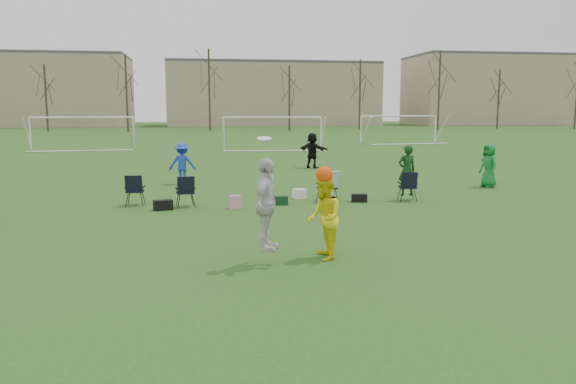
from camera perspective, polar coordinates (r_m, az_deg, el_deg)
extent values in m
plane|color=#274E18|center=(10.29, -1.05, -8.41)|extent=(260.00, 260.00, 0.00)
imported|color=#193DC2|center=(22.94, -10.69, 2.86)|extent=(1.11, 0.69, 1.65)
imported|color=#136F2E|center=(22.88, 19.73, 2.54)|extent=(0.68, 0.91, 1.68)
imported|color=black|center=(28.76, 2.49, 4.24)|extent=(1.55, 1.57, 1.80)
imported|color=silver|center=(10.60, -2.23, -1.29)|extent=(0.78, 1.12, 1.76)
imported|color=yellow|center=(11.19, 3.69, -2.64)|extent=(0.67, 0.84, 1.67)
sphere|color=#FF490D|center=(11.06, 3.73, 1.78)|extent=(0.33, 0.33, 0.33)
cylinder|color=white|center=(10.45, -2.41, 5.44)|extent=(0.27, 0.27, 0.07)
imported|color=#0F3A12|center=(18.89, 11.98, 2.15)|extent=(0.63, 0.43, 1.67)
cube|color=black|center=(17.14, -12.58, -1.30)|extent=(0.61, 0.43, 0.30)
cube|color=pink|center=(17.04, -5.41, -1.02)|extent=(0.39, 0.30, 0.40)
cube|color=#0E361A|center=(17.66, -0.76, -0.85)|extent=(0.46, 0.29, 0.28)
cube|color=white|center=(18.93, 1.17, -0.17)|extent=(0.48, 0.39, 0.32)
cylinder|color=white|center=(18.86, 4.19, -0.25)|extent=(0.26, 0.26, 0.30)
cube|color=black|center=(18.34, 7.25, -0.61)|extent=(0.54, 0.36, 0.26)
cube|color=black|center=(18.17, -15.28, 0.20)|extent=(0.61, 0.61, 0.96)
cube|color=black|center=(17.54, -10.40, 0.07)|extent=(0.68, 0.68, 0.96)
cube|color=black|center=(18.28, 4.02, 0.52)|extent=(0.74, 0.74, 0.96)
cube|color=black|center=(18.85, 12.04, 0.60)|extent=(0.68, 0.68, 0.96)
cylinder|color=white|center=(45.19, -24.72, 5.37)|extent=(0.12, 0.12, 2.40)
cylinder|color=white|center=(44.40, -15.40, 5.79)|extent=(0.12, 0.12, 2.40)
cylinder|color=white|center=(44.62, -20.18, 7.13)|extent=(7.28, 0.76, 0.12)
cylinder|color=white|center=(42.09, -6.54, 5.91)|extent=(0.12, 0.12, 2.40)
cylinder|color=white|center=(42.50, 3.40, 5.97)|extent=(0.12, 0.12, 2.40)
cylinder|color=white|center=(42.10, -1.55, 7.59)|extent=(7.29, 0.63, 0.12)
cylinder|color=white|center=(49.23, 7.41, 6.24)|extent=(0.12, 0.12, 2.40)
cylinder|color=white|center=(52.64, 14.72, 6.17)|extent=(0.12, 0.12, 2.40)
cylinder|color=white|center=(50.81, 11.23, 7.57)|extent=(7.25, 1.13, 0.12)
cylinder|color=#382B21|center=(83.86, -23.36, 8.74)|extent=(0.28, 0.28, 9.00)
cylinder|color=#382B21|center=(78.89, -16.08, 9.60)|extent=(0.28, 0.28, 10.20)
cylinder|color=#382B21|center=(81.32, -8.00, 10.22)|extent=(0.28, 0.28, 11.40)
cylinder|color=#382B21|center=(79.24, 0.14, 9.48)|extent=(0.28, 0.28, 9.00)
cylinder|color=#382B21|center=(84.57, 7.31, 9.75)|extent=(0.28, 0.28, 10.20)
cylinder|color=#382B21|center=(85.50, 15.10, 9.92)|extent=(0.28, 0.28, 11.40)
cylinder|color=#382B21|center=(93.06, 20.59, 8.79)|extent=(0.28, 0.28, 9.00)
cube|color=tan|center=(111.04, -26.82, 9.05)|extent=(42.00, 16.00, 12.00)
cube|color=tan|center=(106.63, -1.65, 9.73)|extent=(38.00, 16.00, 11.00)
cube|color=tan|center=(119.88, 19.51, 9.59)|extent=(30.00, 16.00, 13.00)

